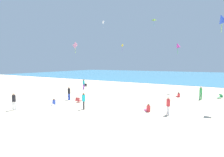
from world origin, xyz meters
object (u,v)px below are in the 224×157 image
Objects in this scene: beach_chair_far_left at (78,100)px; kite_blue at (222,19)px; person_1 at (84,100)px; person_7 at (14,100)px; beach_chair_near_camera at (86,85)px; person_6 at (54,103)px; person_2 at (168,105)px; person_4 at (201,92)px; person_0 at (84,84)px; beach_chair_far_right at (220,97)px; person_5 at (178,95)px; kite_yellow at (122,46)px; person_8 at (148,109)px; kite_magenta at (178,45)px; kite_lime at (154,20)px; kite_white at (103,23)px; person_3 at (69,92)px; kite_pink at (75,45)px.

kite_blue reaches higher than beach_chair_far_left.
person_1 is 0.98× the size of person_7.
beach_chair_near_camera is 1.09× the size of person_6.
person_2 is 0.97× the size of person_4.
kite_blue reaches higher than person_0.
person_5 is at bearing -15.69° from beach_chair_far_right.
person_0 reaches higher than person_1.
kite_yellow is (-3.59, 18.70, 7.90)m from beach_chair_far_left.
person_6 is at bearing 47.60° from person_8.
kite_magenta is 0.99× the size of kite_lime.
person_7 is 19.81m from kite_blue.
kite_blue is (19.37, -11.31, -4.63)m from kite_white.
kite_yellow is at bearing -161.27° from person_0.
person_0 is 21.07m from kite_lime.
person_3 is (-1.62, 0.30, 0.63)m from beach_chair_far_left.
person_6 is at bearing -73.93° from kite_white.
person_3 is 0.99× the size of person_4.
kite_pink reaches higher than person_8.
kite_lime is 21.73m from kite_pink.
beach_chair_far_right is 0.47× the size of kite_lime.
person_0 is 2.56× the size of person_6.
person_2 is at bearing 118.36° from person_5.
person_5 is at bearing -91.51° from person_7.
person_1 is 22.53m from kite_yellow.
kite_yellow is (-5.92, -3.45, -5.58)m from kite_lime.
kite_pink reaches higher than person_4.
person_6 is at bearing -84.07° from kite_yellow.
beach_chair_near_camera is at bearing 120.69° from kite_pink.
kite_white is at bearing 149.72° from kite_blue.
kite_blue reaches higher than person_7.
person_4 is at bearing 5.79° from beach_chair_far_right.
kite_pink is at bearing -163.51° from person_3.
person_8 is at bearing 156.95° from person_1.
person_7 reaches higher than person_6.
beach_chair_near_camera is at bearing -168.55° from person_6.
person_0 is at bearing -116.04° from kite_lime.
person_4 is 8.18m from kite_blue.
person_6 is (-3.66, -0.24, -0.64)m from person_1.
kite_magenta reaches higher than beach_chair_far_right.
kite_blue is at bearing 161.38° from person_5.
beach_chair_far_left is 0.42× the size of person_1.
person_7 is at bearing 146.20° from person_2.
kite_white reaches higher than kite_magenta.
person_2 reaches higher than beach_chair_near_camera.
person_0 is at bearing 97.47° from person_2.
beach_chair_far_right is at bearing 114.94° from person_6.
kite_lime reaches higher than person_8.
person_4 is 0.92× the size of kite_blue.
kite_blue reaches higher than person_6.
beach_chair_far_left is (6.79, -9.82, 0.00)m from beach_chair_near_camera.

